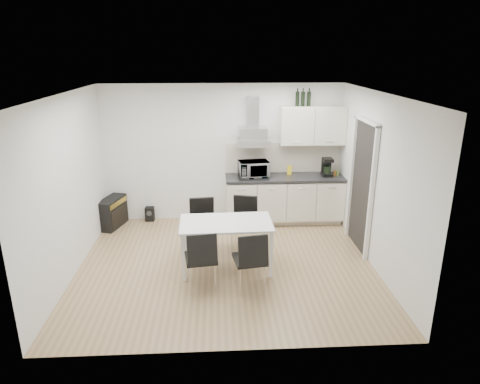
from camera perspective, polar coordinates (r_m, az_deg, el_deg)
The scene contains 15 objects.
ground at distance 6.73m, azimuth -1.83°, elevation -9.67°, with size 4.50×4.50×0.00m, color tan.
wall_back at distance 8.15m, azimuth -2.28°, elevation 5.16°, with size 4.50×0.10×2.60m, color silver.
wall_front at distance 4.36m, azimuth -1.34°, elevation -6.94°, with size 4.50×0.10×2.60m, color silver.
wall_left at distance 6.58m, azimuth -21.95°, elevation 0.56°, with size 0.10×4.00×2.60m, color silver.
wall_right at distance 6.66m, azimuth 17.79°, elevation 1.23°, with size 0.10×4.00×2.60m, color silver.
ceiling at distance 5.97m, azimuth -2.09°, elevation 12.95°, with size 4.50×4.50×0.00m, color white.
doorway at distance 7.21m, azimuth 15.81°, elevation 0.62°, with size 0.08×1.04×2.10m, color white.
kitchenette at distance 8.12m, azimuth 6.19°, elevation 1.58°, with size 2.22×0.64×2.52m.
dining_table at distance 6.37m, azimuth -1.88°, elevation -4.73°, with size 1.38×0.81×0.75m.
chair_far_left at distance 6.99m, azimuth -4.95°, elevation -4.62°, with size 0.44×0.50×0.88m, color black, non-canonical shape.
chair_far_right at distance 7.06m, azimuth 0.49°, elevation -4.32°, with size 0.44×0.50×0.88m, color black, non-canonical shape.
chair_near_left at distance 5.97m, azimuth -5.23°, elevation -8.86°, with size 0.44×0.50×0.88m, color black, non-canonical shape.
chair_near_right at distance 5.91m, azimuth 1.30°, elevation -9.06°, with size 0.44×0.50×0.88m, color black, non-canonical shape.
guitar_amp at distance 8.35m, azimuth -16.65°, elevation -2.62°, with size 0.46×0.72×0.56m.
floor_speaker at distance 8.51m, azimuth -11.94°, elevation -2.88°, with size 0.16×0.15×0.27m, color black.
Camera 1 is at (-0.12, -5.94, 3.16)m, focal length 32.00 mm.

